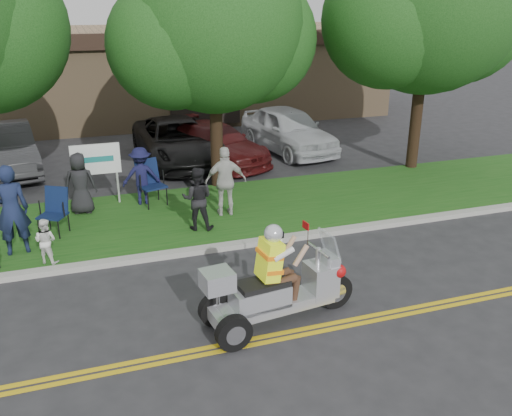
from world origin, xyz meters
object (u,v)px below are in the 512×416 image
object	(u,v)px
lawn_chair_a	(55,208)
spectator_adult_right	(226,181)
trike_scooter	(275,290)
lawn_chair_b	(150,179)
parked_car_far_right	(288,129)
parked_car_right	(215,144)
parked_car_left	(6,149)
spectator_adult_mid	(197,199)
parked_car_mid	(177,141)
spectator_adult_left	(11,210)

from	to	relation	value
lawn_chair_a	spectator_adult_right	world-z (taller)	spectator_adult_right
trike_scooter	lawn_chair_b	size ratio (longest dim) A/B	2.38
parked_car_far_right	parked_car_right	bearing A→B (deg)	-176.42
trike_scooter	spectator_adult_right	world-z (taller)	spectator_adult_right
trike_scooter	parked_car_left	size ratio (longest dim) A/B	0.61
lawn_chair_a	spectator_adult_mid	bearing A→B (deg)	14.41
spectator_adult_right	parked_car_mid	xyz separation A→B (m)	(-0.19, 5.51, -0.26)
spectator_adult_right	parked_car_far_right	distance (m)	6.83
spectator_adult_mid	parked_car_far_right	distance (m)	7.89
lawn_chair_b	parked_car_right	world-z (taller)	parked_car_right
lawn_chair_b	parked_car_right	distance (m)	4.48
spectator_adult_left	parked_car_far_right	size ratio (longest dim) A/B	0.42
lawn_chair_a	lawn_chair_b	world-z (taller)	lawn_chair_b
lawn_chair_b	parked_car_far_right	bearing A→B (deg)	18.72
lawn_chair_b	parked_car_far_right	world-z (taller)	parked_car_far_right
parked_car_left	parked_car_right	world-z (taller)	parked_car_left
lawn_chair_b	spectator_adult_left	xyz separation A→B (m)	(-3.18, -2.15, 0.32)
trike_scooter	spectator_adult_left	distance (m)	6.06
parked_car_mid	parked_car_right	distance (m)	1.31
parked_car_left	parked_car_far_right	xyz separation A→B (m)	(9.50, -0.39, 0.04)
spectator_adult_left	parked_car_left	distance (m)	6.78
lawn_chair_b	parked_car_mid	world-z (taller)	parked_car_mid
lawn_chair_a	spectator_adult_left	world-z (taller)	spectator_adult_left
spectator_adult_right	parked_car_mid	size ratio (longest dim) A/B	0.34
spectator_adult_left	spectator_adult_right	distance (m)	4.94
parked_car_right	parked_car_far_right	distance (m)	2.96
spectator_adult_mid	parked_car_mid	bearing A→B (deg)	-76.92
spectator_adult_mid	parked_car_right	xyz separation A→B (m)	(1.88, 5.66, -0.21)
spectator_adult_left	parked_car_left	world-z (taller)	spectator_adult_left
lawn_chair_b	spectator_adult_mid	distance (m)	2.25
spectator_adult_right	parked_car_mid	distance (m)	5.52
parked_car_mid	trike_scooter	bearing A→B (deg)	-93.69
lawn_chair_a	parked_car_mid	size ratio (longest dim) A/B	0.21
trike_scooter	parked_car_mid	distance (m)	10.43
parked_car_mid	parked_car_right	bearing A→B (deg)	-25.50
spectator_adult_left	trike_scooter	bearing A→B (deg)	126.93
trike_scooter	spectator_adult_right	xyz separation A→B (m)	(0.51, 4.92, 0.34)
spectator_adult_right	parked_car_right	size ratio (longest dim) A/B	0.39
lawn_chair_a	parked_car_far_right	bearing A→B (deg)	63.50
lawn_chair_a	parked_car_far_right	xyz separation A→B (m)	(7.97, 5.44, 0.10)
parked_car_right	parked_car_far_right	size ratio (longest dim) A/B	0.96
trike_scooter	lawn_chair_a	size ratio (longest dim) A/B	2.62
spectator_adult_right	lawn_chair_b	bearing A→B (deg)	-31.83
trike_scooter	spectator_adult_mid	size ratio (longest dim) A/B	1.87
lawn_chair_a	parked_car_left	size ratio (longest dim) A/B	0.23
parked_car_left	parked_car_right	size ratio (longest dim) A/B	1.03
trike_scooter	parked_car_left	distance (m)	12.04
lawn_chair_a	spectator_adult_right	size ratio (longest dim) A/B	0.61
trike_scooter	spectator_adult_left	world-z (taller)	spectator_adult_left
spectator_adult_mid	parked_car_mid	distance (m)	6.22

